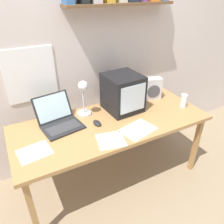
{
  "coord_description": "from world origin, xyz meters",
  "views": [
    {
      "loc": [
        -0.79,
        -1.5,
        1.82
      ],
      "look_at": [
        0.0,
        0.0,
        0.81
      ],
      "focal_mm": 35.0,
      "sensor_mm": 36.0,
      "label": 1
    }
  ],
  "objects_px": {
    "corner_desk": "(112,126)",
    "loose_paper_near_laptop": "(111,140)",
    "desk_lamp": "(83,94)",
    "open_notebook": "(35,152)",
    "space_heater": "(152,88)",
    "loose_paper_near_monitor": "(138,130)",
    "juice_glass": "(184,101)",
    "laptop": "(58,118)",
    "crt_monitor": "(123,93)",
    "computer_mouse": "(97,123)"
  },
  "relations": [
    {
      "from": "corner_desk",
      "to": "loose_paper_near_laptop",
      "type": "height_order",
      "value": "loose_paper_near_laptop"
    },
    {
      "from": "desk_lamp",
      "to": "open_notebook",
      "type": "xyz_separation_m",
      "value": [
        -0.54,
        -0.32,
        -0.23
      ]
    },
    {
      "from": "desk_lamp",
      "to": "space_heater",
      "type": "bearing_deg",
      "value": 13.38
    },
    {
      "from": "corner_desk",
      "to": "loose_paper_near_monitor",
      "type": "distance_m",
      "value": 0.27
    },
    {
      "from": "loose_paper_near_monitor",
      "to": "loose_paper_near_laptop",
      "type": "bearing_deg",
      "value": -175.3
    },
    {
      "from": "juice_glass",
      "to": "laptop",
      "type": "bearing_deg",
      "value": 167.43
    },
    {
      "from": "open_notebook",
      "to": "loose_paper_near_laptop",
      "type": "bearing_deg",
      "value": -13.69
    },
    {
      "from": "desk_lamp",
      "to": "loose_paper_near_monitor",
      "type": "relative_size",
      "value": 1.09
    },
    {
      "from": "crt_monitor",
      "to": "corner_desk",
      "type": "bearing_deg",
      "value": -145.43
    },
    {
      "from": "desk_lamp",
      "to": "computer_mouse",
      "type": "distance_m",
      "value": 0.29
    },
    {
      "from": "loose_paper_near_laptop",
      "to": "crt_monitor",
      "type": "bearing_deg",
      "value": 49.85
    },
    {
      "from": "corner_desk",
      "to": "loose_paper_near_monitor",
      "type": "relative_size",
      "value": 5.38
    },
    {
      "from": "computer_mouse",
      "to": "loose_paper_near_laptop",
      "type": "height_order",
      "value": "computer_mouse"
    },
    {
      "from": "corner_desk",
      "to": "crt_monitor",
      "type": "distance_m",
      "value": 0.35
    },
    {
      "from": "corner_desk",
      "to": "juice_glass",
      "type": "distance_m",
      "value": 0.8
    },
    {
      "from": "computer_mouse",
      "to": "loose_paper_near_laptop",
      "type": "xyz_separation_m",
      "value": [
        0.0,
        -0.27,
        -0.01
      ]
    },
    {
      "from": "crt_monitor",
      "to": "space_heater",
      "type": "relative_size",
      "value": 1.54
    },
    {
      "from": "laptop",
      "to": "loose_paper_near_monitor",
      "type": "height_order",
      "value": "laptop"
    },
    {
      "from": "space_heater",
      "to": "loose_paper_near_monitor",
      "type": "relative_size",
      "value": 0.71
    },
    {
      "from": "computer_mouse",
      "to": "loose_paper_near_monitor",
      "type": "xyz_separation_m",
      "value": [
        0.28,
        -0.24,
        -0.01
      ]
    },
    {
      "from": "juice_glass",
      "to": "computer_mouse",
      "type": "xyz_separation_m",
      "value": [
        -0.93,
        0.11,
        -0.05
      ]
    },
    {
      "from": "laptop",
      "to": "juice_glass",
      "type": "relative_size",
      "value": 2.99
    },
    {
      "from": "crt_monitor",
      "to": "computer_mouse",
      "type": "relative_size",
      "value": 3.38
    },
    {
      "from": "desk_lamp",
      "to": "juice_glass",
      "type": "bearing_deg",
      "value": -4.39
    },
    {
      "from": "loose_paper_near_monitor",
      "to": "computer_mouse",
      "type": "bearing_deg",
      "value": 139.3
    },
    {
      "from": "computer_mouse",
      "to": "space_heater",
      "type": "bearing_deg",
      "value": 14.67
    },
    {
      "from": "crt_monitor",
      "to": "juice_glass",
      "type": "xyz_separation_m",
      "value": [
        0.58,
        -0.25,
        -0.12
      ]
    },
    {
      "from": "space_heater",
      "to": "loose_paper_near_laptop",
      "type": "xyz_separation_m",
      "value": [
        -0.75,
        -0.46,
        -0.12
      ]
    },
    {
      "from": "juice_glass",
      "to": "loose_paper_near_monitor",
      "type": "xyz_separation_m",
      "value": [
        -0.64,
        -0.13,
        -0.06
      ]
    },
    {
      "from": "desk_lamp",
      "to": "loose_paper_near_laptop",
      "type": "height_order",
      "value": "desk_lamp"
    },
    {
      "from": "space_heater",
      "to": "computer_mouse",
      "type": "distance_m",
      "value": 0.78
    },
    {
      "from": "corner_desk",
      "to": "space_heater",
      "type": "relative_size",
      "value": 7.6
    },
    {
      "from": "corner_desk",
      "to": "desk_lamp",
      "type": "xyz_separation_m",
      "value": [
        -0.19,
        0.21,
        0.29
      ]
    },
    {
      "from": "desk_lamp",
      "to": "space_heater",
      "type": "relative_size",
      "value": 1.55
    },
    {
      "from": "space_heater",
      "to": "crt_monitor",
      "type": "bearing_deg",
      "value": -154.91
    },
    {
      "from": "laptop",
      "to": "desk_lamp",
      "type": "xyz_separation_m",
      "value": [
        0.26,
        0.03,
        0.17
      ]
    },
    {
      "from": "loose_paper_near_monitor",
      "to": "open_notebook",
      "type": "distance_m",
      "value": 0.87
    },
    {
      "from": "juice_glass",
      "to": "open_notebook",
      "type": "bearing_deg",
      "value": -179.46
    },
    {
      "from": "corner_desk",
      "to": "loose_paper_near_laptop",
      "type": "relative_size",
      "value": 6.93
    },
    {
      "from": "space_heater",
      "to": "computer_mouse",
      "type": "height_order",
      "value": "space_heater"
    },
    {
      "from": "computer_mouse",
      "to": "laptop",
      "type": "bearing_deg",
      "value": 151.78
    },
    {
      "from": "laptop",
      "to": "open_notebook",
      "type": "xyz_separation_m",
      "value": [
        -0.27,
        -0.29,
        -0.06
      ]
    },
    {
      "from": "space_heater",
      "to": "corner_desk",
      "type": "bearing_deg",
      "value": -143.66
    },
    {
      "from": "juice_glass",
      "to": "loose_paper_near_laptop",
      "type": "distance_m",
      "value": 0.94
    },
    {
      "from": "laptop",
      "to": "juice_glass",
      "type": "xyz_separation_m",
      "value": [
        1.23,
        -0.27,
        -0.0
      ]
    },
    {
      "from": "desk_lamp",
      "to": "juice_glass",
      "type": "distance_m",
      "value": 1.03
    },
    {
      "from": "crt_monitor",
      "to": "space_heater",
      "type": "height_order",
      "value": "crt_monitor"
    },
    {
      "from": "desk_lamp",
      "to": "loose_paper_near_laptop",
      "type": "distance_m",
      "value": 0.52
    },
    {
      "from": "loose_paper_near_monitor",
      "to": "juice_glass",
      "type": "bearing_deg",
      "value": 11.62
    },
    {
      "from": "loose_paper_near_laptop",
      "to": "open_notebook",
      "type": "bearing_deg",
      "value": 166.31
    }
  ]
}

